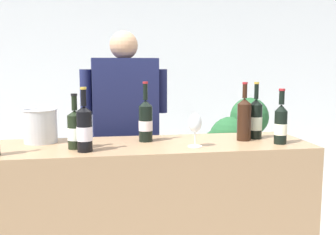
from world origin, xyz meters
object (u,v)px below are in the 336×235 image
ice_bucket (40,125)px  wine_bottle_1 (281,124)px  wine_bottle_4 (146,121)px  wine_bottle_2 (256,119)px  wine_glass (195,124)px  wine_bottle_5 (84,129)px  person_server (125,154)px  wine_bottle_3 (75,129)px  wine_bottle_0 (244,118)px  potted_shrub (232,153)px

ice_bucket → wine_bottle_1: bearing=-11.1°
wine_bottle_4 → ice_bucket: 0.61m
wine_bottle_2 → ice_bucket: wine_bottle_2 is taller
wine_bottle_4 → wine_glass: size_ratio=1.90×
wine_bottle_5 → person_server: person_server is taller
wine_bottle_5 → wine_glass: wine_bottle_5 is taller
wine_bottle_1 → wine_glass: wine_bottle_1 is taller
person_server → wine_bottle_3: bearing=-116.8°
person_server → wine_bottle_1: bearing=-37.6°
wine_bottle_3 → ice_bucket: size_ratio=1.50×
wine_bottle_2 → person_server: size_ratio=0.21×
person_server → wine_bottle_0: bearing=-37.5°
wine_bottle_1 → person_server: 1.11m
wine_bottle_3 → wine_bottle_5: size_ratio=0.89×
wine_bottle_0 → wine_bottle_5: 0.94m
wine_glass → potted_shrub: size_ratio=0.16×
wine_bottle_2 → wine_bottle_4: wine_bottle_4 is taller
wine_bottle_3 → ice_bucket: (-0.21, 0.21, -0.00)m
ice_bucket → wine_bottle_4: bearing=-6.3°
wine_bottle_2 → wine_bottle_5: size_ratio=1.03×
wine_bottle_5 → potted_shrub: wine_bottle_5 is taller
wine_bottle_1 → wine_bottle_2: size_ratio=0.91×
wine_bottle_4 → ice_bucket: bearing=173.7°
wine_bottle_3 → wine_bottle_1: bearing=-3.0°
wine_bottle_1 → ice_bucket: wine_bottle_1 is taller
wine_bottle_4 → wine_bottle_5: size_ratio=1.05×
wine_bottle_0 → wine_bottle_5: wine_bottle_0 is taller
wine_bottle_4 → wine_bottle_2: bearing=-1.6°
wine_bottle_2 → wine_glass: bearing=-157.0°
wine_bottle_1 → wine_bottle_4: wine_bottle_4 is taller
wine_bottle_1 → wine_bottle_3: bearing=177.0°
wine_bottle_1 → ice_bucket: bearing=168.9°
wine_bottle_3 → wine_glass: bearing=-5.3°
wine_bottle_1 → wine_bottle_3: (-1.15, 0.06, -0.01)m
wine_glass → person_server: (-0.35, 0.65, -0.30)m
wine_bottle_5 → person_server: (0.25, 0.67, -0.30)m
wine_glass → wine_bottle_2: bearing=23.0°
wine_bottle_2 → wine_bottle_3: size_ratio=1.16×
wine_bottle_1 → person_server: size_ratio=0.19×
wine_bottle_5 → wine_bottle_0: bearing=9.4°
wine_bottle_0 → potted_shrub: bearing=74.4°
wine_bottle_5 → potted_shrub: 1.74m
wine_bottle_2 → wine_bottle_5: 1.04m
wine_glass → ice_bucket: (-0.86, 0.27, -0.03)m
wine_bottle_2 → wine_glass: size_ratio=1.86×
wine_bottle_1 → wine_bottle_4: bearing=165.3°
wine_bottle_3 → wine_bottle_5: 0.10m
wine_bottle_0 → potted_shrub: wine_bottle_0 is taller
wine_bottle_2 → wine_glass: (-0.42, -0.18, 0.00)m
wine_bottle_3 → wine_bottle_5: (0.05, -0.08, 0.02)m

